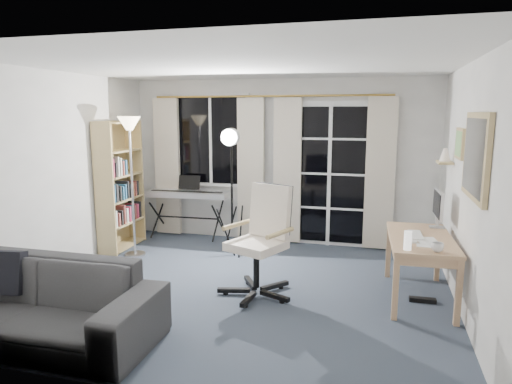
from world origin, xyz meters
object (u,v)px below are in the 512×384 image
desk (421,245)px  mug (438,246)px  studio_light (231,152)px  office_chair (264,230)px  bookshelf (118,189)px  torchiere_lamp (130,145)px  keyboard_piano (187,195)px  sofa (25,289)px  monitor (438,205)px

desk → mug: 0.53m
studio_light → office_chair: bearing=-60.2°
bookshelf → torchiere_lamp: size_ratio=0.97×
keyboard_piano → sofa: (-0.07, -3.25, -0.24)m
bookshelf → torchiere_lamp: 0.82m
studio_light → sofa: size_ratio=0.77×
torchiere_lamp → monitor: bearing=-1.0°
bookshelf → mug: 4.31m
mug → studio_light: bearing=150.8°
bookshelf → office_chair: 2.63m
monitor → bookshelf: bearing=172.8°
bookshelf → sofa: bearing=-76.0°
torchiere_lamp → studio_light: bearing=15.1°
monitor → keyboard_piano: bearing=161.3°
monitor → studio_light: bearing=168.5°
studio_light → torchiere_lamp: bearing=-168.8°
keyboard_piano → office_chair: (1.63, -1.71, -0.00)m
bookshelf → mug: bookshelf is taller
keyboard_piano → sofa: bearing=-94.1°
torchiere_lamp → studio_light: size_ratio=1.06×
desk → monitor: size_ratio=2.64×
torchiere_lamp → desk: bearing=-8.2°
office_chair → monitor: office_chair is taller
keyboard_piano → sofa: size_ratio=0.56×
studio_light → keyboard_piano: bearing=142.1°
office_chair → torchiere_lamp: bearing=-178.1°
torchiere_lamp → mug: (3.70, -1.02, -0.79)m
keyboard_piano → bookshelf: bearing=-142.8°
torchiere_lamp → keyboard_piano: torchiere_lamp is taller
desk → mug: size_ratio=11.60×
desk → mug: bearing=-80.9°
torchiere_lamp → monitor: 3.84m
office_chair → mug: bearing=14.1°
bookshelf → office_chair: bookshelf is taller
sofa → keyboard_piano: bearing=88.3°
torchiere_lamp → keyboard_piano: 1.30m
bookshelf → office_chair: size_ratio=1.55×
bookshelf → sofa: 2.72m
desk → studio_light: bearing=157.5°
office_chair → desk: (1.60, 0.24, -0.10)m
mug → sofa: 3.64m
office_chair → bookshelf: bearing=179.0°
keyboard_piano → desk: (3.23, -1.46, -0.11)m
desk → keyboard_piano: bearing=153.4°
office_chair → mug: size_ratio=10.73×
torchiere_lamp → desk: 3.75m
keyboard_piano → office_chair: 2.36m
office_chair → monitor: 1.94m
torchiere_lamp → studio_light: torchiere_lamp is taller
torchiere_lamp → desk: size_ratio=1.49×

